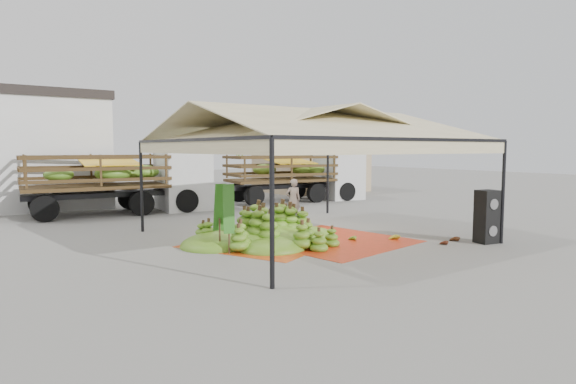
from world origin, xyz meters
TOP-DOWN VIEW (x-y plane):
  - ground at (0.00, 0.00)m, footprint 90.00×90.00m
  - canopy_tent at (0.00, 0.00)m, footprint 8.10×8.10m
  - building_tan at (10.00, 13.00)m, footprint 6.30×5.30m
  - tarp_left at (-1.58, 0.10)m, footprint 5.13×5.04m
  - tarp_right at (0.14, -0.81)m, footprint 4.66×4.83m
  - banana_heap at (-1.58, 0.07)m, footprint 6.12×5.57m
  - hand_yellow_a at (1.77, -1.88)m, footprint 0.60×0.55m
  - hand_yellow_b at (-1.18, -1.59)m, footprint 0.60×0.60m
  - hand_red_a at (3.07, -3.06)m, footprint 0.46×0.38m
  - hand_red_b at (2.37, -3.20)m, footprint 0.42×0.36m
  - hand_green at (0.63, -1.20)m, footprint 0.49×0.43m
  - hanging_bunches at (-0.45, 0.97)m, footprint 3.24×0.24m
  - speaker_stack at (3.70, -3.70)m, footprint 0.65×0.59m
  - banana_leaves at (-3.02, -0.41)m, footprint 0.96×1.36m
  - vendor at (1.48, 2.99)m, footprint 0.68×0.55m
  - truck_left at (-2.99, 9.04)m, footprint 7.73×3.18m
  - truck_right at (6.02, 8.65)m, footprint 7.53×3.44m

SIDE VIEW (x-z plane):
  - ground at x=0.00m, z-range 0.00..0.00m
  - banana_leaves at x=-3.02m, z-range -1.85..1.85m
  - tarp_left at x=-1.58m, z-range 0.00..0.01m
  - tarp_right at x=0.14m, z-range 0.00..0.01m
  - hand_red_b at x=2.37m, z-range 0.00..0.18m
  - hand_green at x=0.63m, z-range 0.00..0.20m
  - hand_red_a at x=3.07m, z-range 0.00..0.20m
  - hand_yellow_b at x=-1.18m, z-range 0.00..0.21m
  - hand_yellow_a at x=1.77m, z-range 0.00..0.22m
  - banana_heap at x=-1.58m, z-range 0.00..1.08m
  - speaker_stack at x=3.70m, z-range 0.00..1.56m
  - vendor at x=1.48m, z-range 0.00..1.63m
  - truck_right at x=6.02m, z-range 0.29..2.78m
  - truck_left at x=-2.99m, z-range 0.30..2.89m
  - building_tan at x=10.00m, z-range 0.02..4.12m
  - hanging_bunches at x=-0.45m, z-range 2.52..2.72m
  - canopy_tent at x=0.00m, z-range 1.30..5.30m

